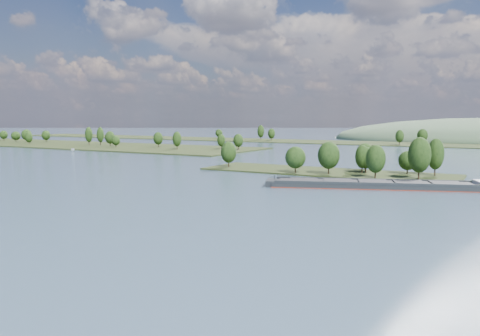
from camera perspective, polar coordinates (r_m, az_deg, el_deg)
The scene contains 6 objects.
ground at distance 134.55m, azimuth 1.96°, elevation -3.18°, with size 1800.00×1800.00×0.00m, color #324657.
tree_island at distance 185.13m, azimuth 12.39°, elevation 0.57°, with size 100.00×31.82×15.88m.
left_bank at distance 388.88m, azimuth -18.96°, elevation 2.73°, with size 300.00×80.00×15.53m.
back_shoreline at distance 401.63m, azimuth 21.91°, elevation 2.69°, with size 900.00×60.00×15.45m.
cargo_barge at distance 154.25m, azimuth 20.62°, elevation -1.86°, with size 79.01×36.49×10.91m.
motorboat at distance 319.75m, azimuth -19.69°, elevation 2.08°, with size 2.16×5.74×2.22m, color silver.
Camera 1 is at (61.13, 2.14, 21.84)m, focal length 35.00 mm.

